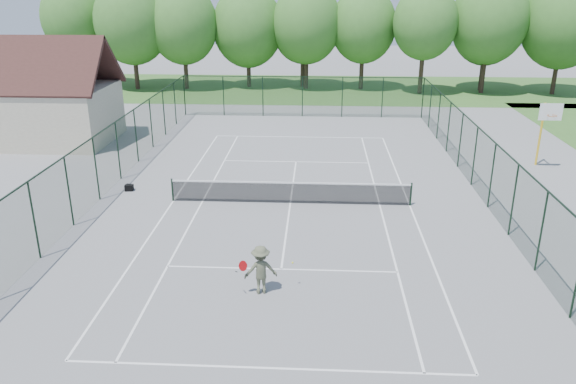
# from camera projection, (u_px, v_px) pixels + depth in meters

# --- Properties ---
(ground) EXTENTS (140.00, 140.00, 0.00)m
(ground) POSITION_uv_depth(u_px,v_px,m) (290.00, 203.00, 25.99)
(ground) COLOR gray
(ground) RESTS_ON ground
(grass_far) EXTENTS (80.00, 16.00, 0.01)m
(grass_far) POSITION_uv_depth(u_px,v_px,m) (306.00, 88.00, 54.04)
(grass_far) COLOR #3F6D2C
(grass_far) RESTS_ON ground
(court_lines) EXTENTS (11.05, 23.85, 0.01)m
(court_lines) POSITION_uv_depth(u_px,v_px,m) (290.00, 203.00, 25.99)
(court_lines) COLOR white
(court_lines) RESTS_ON ground
(tennis_net) EXTENTS (11.08, 0.08, 1.10)m
(tennis_net) POSITION_uv_depth(u_px,v_px,m) (290.00, 192.00, 25.79)
(tennis_net) COLOR black
(tennis_net) RESTS_ON ground
(fence_enclosure) EXTENTS (18.05, 36.05, 3.02)m
(fence_enclosure) POSITION_uv_depth(u_px,v_px,m) (290.00, 171.00, 25.44)
(fence_enclosure) COLOR #15331B
(fence_enclosure) RESTS_ON ground
(utility_building) EXTENTS (8.60, 6.27, 6.63)m
(utility_building) POSITION_uv_depth(u_px,v_px,m) (43.00, 93.00, 35.06)
(utility_building) COLOR beige
(utility_building) RESTS_ON ground
(tree_line_far) EXTENTS (39.40, 6.40, 9.70)m
(tree_line_far) POSITION_uv_depth(u_px,v_px,m) (307.00, 24.00, 51.94)
(tree_line_far) COLOR #3C2A20
(tree_line_far) RESTS_ON ground
(basketball_goal) EXTENTS (1.20, 1.43, 3.65)m
(basketball_goal) POSITION_uv_depth(u_px,v_px,m) (546.00, 122.00, 30.10)
(basketball_goal) COLOR yellow
(basketball_goal) RESTS_ON ground
(sports_bag_a) EXTENTS (0.41, 0.28, 0.31)m
(sports_bag_a) POSITION_uv_depth(u_px,v_px,m) (129.00, 188.00, 27.46)
(sports_bag_a) COLOR black
(sports_bag_a) RESTS_ON ground
(sports_bag_b) EXTENTS (0.40, 0.28, 0.28)m
(sports_bag_b) POSITION_uv_depth(u_px,v_px,m) (129.00, 187.00, 27.62)
(sports_bag_b) COLOR black
(sports_bag_b) RESTS_ON ground
(tennis_player) EXTENTS (1.93, 0.86, 1.67)m
(tennis_player) POSITION_uv_depth(u_px,v_px,m) (261.00, 270.00, 18.23)
(tennis_player) COLOR #545740
(tennis_player) RESTS_ON ground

